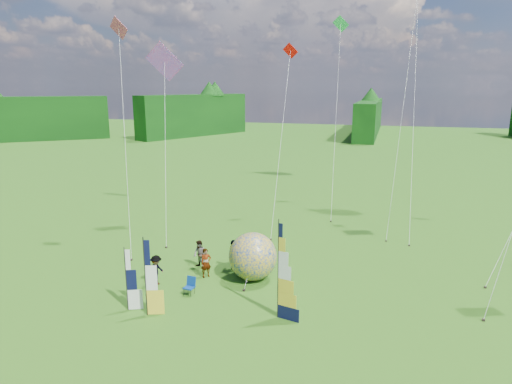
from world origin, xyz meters
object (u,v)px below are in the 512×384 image
(side_banner_left, at_px, (145,278))
(camp_chair, at_px, (189,286))
(side_banner_far, at_px, (126,280))
(spectator_a, at_px, (206,263))
(spectator_c, at_px, (156,270))
(feather_banner_main, at_px, (278,271))
(spectator_d, at_px, (233,255))
(bol_inflatable, at_px, (253,256))
(kite_whale, at_px, (416,82))
(spectator_b, at_px, (200,254))

(side_banner_left, bearing_deg, camp_chair, 48.56)
(side_banner_far, bearing_deg, spectator_a, 43.78)
(spectator_a, bearing_deg, spectator_c, 175.62)
(feather_banner_main, xyz_separation_m, spectator_c, (-7.05, 1.55, -1.44))
(spectator_a, xyz_separation_m, spectator_c, (-2.12, -1.75, 0.01))
(spectator_d, bearing_deg, spectator_c, 96.86)
(camp_chair, bearing_deg, spectator_a, 96.58)
(feather_banner_main, xyz_separation_m, camp_chair, (-4.87, 0.96, -1.81))
(side_banner_far, bearing_deg, side_banner_left, -30.53)
(spectator_c, bearing_deg, bol_inflatable, -58.99)
(side_banner_left, distance_m, bol_inflatable, 6.36)
(spectator_d, height_order, camp_chair, spectator_d)
(side_banner_far, relative_size, spectator_d, 1.66)
(side_banner_far, relative_size, spectator_c, 1.82)
(side_banner_left, height_order, side_banner_far, side_banner_left)
(feather_banner_main, height_order, side_banner_left, feather_banner_main)
(side_banner_left, height_order, bol_inflatable, side_banner_left)
(side_banner_left, bearing_deg, spectator_d, 51.93)
(side_banner_left, relative_size, spectator_c, 2.20)
(side_banner_left, distance_m, camp_chair, 2.99)
(side_banner_left, relative_size, camp_chair, 3.95)
(camp_chair, bearing_deg, side_banner_left, -107.02)
(spectator_d, xyz_separation_m, kite_whale, (9.72, 13.38, 9.74))
(side_banner_left, relative_size, spectator_a, 2.23)
(spectator_a, bearing_deg, side_banner_left, -145.28)
(kite_whale, bearing_deg, side_banner_left, -124.41)
(spectator_a, xyz_separation_m, spectator_b, (-0.86, 1.08, 0.00))
(side_banner_left, distance_m, kite_whale, 24.45)
(spectator_a, height_order, kite_whale, kite_whale)
(camp_chair, height_order, kite_whale, kite_whale)
(spectator_b, distance_m, camp_chair, 3.57)
(spectator_a, xyz_separation_m, camp_chair, (0.05, -2.35, -0.36))
(bol_inflatable, bearing_deg, spectator_b, 169.59)
(spectator_b, bearing_deg, spectator_a, -19.22)
(feather_banner_main, bearing_deg, spectator_a, 159.36)
(side_banner_left, height_order, camp_chair, side_banner_left)
(side_banner_far, distance_m, spectator_b, 5.89)
(spectator_b, relative_size, spectator_d, 0.91)
(side_banner_far, xyz_separation_m, camp_chair, (2.13, 2.29, -1.05))
(side_banner_far, height_order, spectator_a, side_banner_far)
(side_banner_left, xyz_separation_m, spectator_c, (-1.16, 3.05, -1.00))
(spectator_a, xyz_separation_m, kite_whale, (10.86, 14.70, 9.83))
(spectator_a, bearing_deg, spectator_b, 84.38)
(spectator_d, distance_m, camp_chair, 3.85)
(bol_inflatable, relative_size, spectator_c, 1.59)
(spectator_a, height_order, spectator_d, spectator_d)
(side_banner_left, relative_size, spectator_d, 2.01)
(spectator_a, relative_size, spectator_d, 0.90)
(side_banner_left, bearing_deg, kite_whale, 39.70)
(kite_whale, bearing_deg, feather_banner_main, -111.43)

